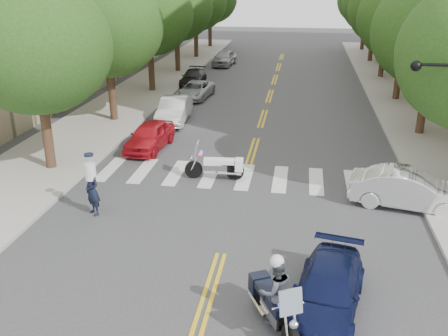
% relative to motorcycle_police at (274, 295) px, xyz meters
% --- Properties ---
extents(ground, '(140.00, 140.00, 0.00)m').
position_rel_motorcycle_police_xyz_m(ground, '(-1.87, 3.26, -0.95)').
color(ground, '#38383A').
rests_on(ground, ground).
extents(sidewalk_left, '(5.00, 60.00, 0.15)m').
position_rel_motorcycle_police_xyz_m(sidewalk_left, '(-11.37, 25.26, -0.87)').
color(sidewalk_left, '#9E9991').
rests_on(sidewalk_left, ground).
extents(sidewalk_right, '(5.00, 60.00, 0.15)m').
position_rel_motorcycle_police_xyz_m(sidewalk_right, '(7.63, 25.26, -0.87)').
color(sidewalk_right, '#9E9991').
rests_on(sidewalk_right, ground).
extents(tree_l_0, '(6.40, 6.40, 8.45)m').
position_rel_motorcycle_police_xyz_m(tree_l_0, '(-10.67, 9.26, 4.61)').
color(tree_l_0, '#382316').
rests_on(tree_l_0, ground).
extents(tree_l_1, '(6.40, 6.40, 8.45)m').
position_rel_motorcycle_police_xyz_m(tree_l_1, '(-10.67, 17.26, 4.61)').
color(tree_l_1, '#382316').
rests_on(tree_l_1, ground).
extents(tree_l_2, '(6.40, 6.40, 8.45)m').
position_rel_motorcycle_police_xyz_m(tree_l_2, '(-10.67, 25.26, 4.61)').
color(tree_l_2, '#382316').
rests_on(tree_l_2, ground).
extents(tree_l_3, '(6.40, 6.40, 8.45)m').
position_rel_motorcycle_police_xyz_m(tree_l_3, '(-10.67, 33.26, 4.61)').
color(tree_l_3, '#382316').
rests_on(tree_l_3, ground).
extents(tree_l_4, '(6.40, 6.40, 8.45)m').
position_rel_motorcycle_police_xyz_m(tree_l_4, '(-10.67, 41.26, 4.61)').
color(tree_l_4, '#382316').
rests_on(tree_l_4, ground).
extents(tree_r_1, '(6.40, 6.40, 8.45)m').
position_rel_motorcycle_police_xyz_m(tree_r_1, '(6.93, 17.26, 4.61)').
color(tree_r_1, '#382316').
rests_on(tree_r_1, ground).
extents(tree_r_2, '(6.40, 6.40, 8.45)m').
position_rel_motorcycle_police_xyz_m(tree_r_2, '(6.93, 25.26, 4.61)').
color(tree_r_2, '#382316').
rests_on(tree_r_2, ground).
extents(tree_r_3, '(6.40, 6.40, 8.45)m').
position_rel_motorcycle_police_xyz_m(tree_r_3, '(6.93, 33.26, 4.61)').
color(tree_r_3, '#382316').
rests_on(tree_r_3, ground).
extents(tree_r_4, '(6.40, 6.40, 8.45)m').
position_rel_motorcycle_police_xyz_m(tree_r_4, '(6.93, 41.26, 4.61)').
color(tree_r_4, '#382316').
rests_on(tree_r_4, ground).
extents(motorcycle_police, '(1.47, 2.44, 2.14)m').
position_rel_motorcycle_police_xyz_m(motorcycle_police, '(0.00, 0.00, 0.00)').
color(motorcycle_police, black).
rests_on(motorcycle_police, ground).
extents(motorcycle_parked, '(2.59, 0.67, 1.67)m').
position_rel_motorcycle_police_xyz_m(motorcycle_parked, '(-2.93, 9.40, -0.37)').
color(motorcycle_parked, black).
rests_on(motorcycle_parked, ground).
extents(officer_standing, '(0.83, 0.80, 1.92)m').
position_rel_motorcycle_police_xyz_m(officer_standing, '(-6.98, 5.33, 0.01)').
color(officer_standing, black).
rests_on(officer_standing, ground).
extents(convertible, '(4.63, 2.41, 1.45)m').
position_rel_motorcycle_police_xyz_m(convertible, '(4.63, 7.76, -0.22)').
color(convertible, silver).
rests_on(convertible, ground).
extents(sedan_blue, '(2.44, 4.40, 1.21)m').
position_rel_motorcycle_police_xyz_m(sedan_blue, '(1.36, 0.92, -0.34)').
color(sedan_blue, '#0E153C').
rests_on(sedan_blue, ground).
extents(parked_car_a, '(1.95, 4.15, 1.37)m').
position_rel_motorcycle_police_xyz_m(parked_car_a, '(-7.07, 12.76, -0.26)').
color(parked_car_a, red).
rests_on(parked_car_a, ground).
extents(parked_car_b, '(1.82, 4.54, 1.47)m').
position_rel_motorcycle_police_xyz_m(parked_car_b, '(-7.07, 17.76, -0.21)').
color(parked_car_b, silver).
rests_on(parked_car_b, ground).
extents(parked_car_c, '(2.37, 4.40, 1.17)m').
position_rel_motorcycle_police_xyz_m(parked_car_c, '(-7.07, 23.79, -0.36)').
color(parked_car_c, '#AFB3B7').
rests_on(parked_car_c, ground).
extents(parked_car_d, '(1.73, 4.12, 1.19)m').
position_rel_motorcycle_police_xyz_m(parked_car_d, '(-8.17, 28.23, -0.35)').
color(parked_car_d, black).
rests_on(parked_car_d, ground).
extents(parked_car_e, '(2.07, 4.40, 1.45)m').
position_rel_motorcycle_police_xyz_m(parked_car_e, '(-7.07, 37.24, -0.22)').
color(parked_car_e, '#9F9EA3').
rests_on(parked_car_e, ground).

